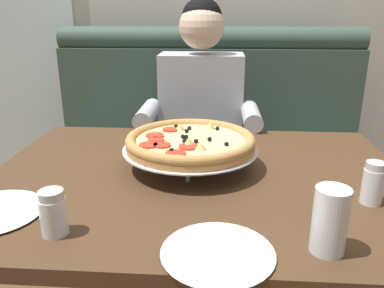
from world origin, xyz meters
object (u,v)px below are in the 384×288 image
at_px(dining_table, 197,199).
at_px(pizza, 190,142).
at_px(diner_main, 200,123).
at_px(shaker_parmesan, 373,186).
at_px(patio_chair, 39,91).
at_px(shaker_pepper_flakes, 54,216).
at_px(plate_near_left, 218,250).
at_px(booth_bench, 206,163).
at_px(drinking_glass, 330,224).

distance_m(dining_table, pizza, 0.18).
relative_size(dining_table, pizza, 3.01).
height_order(diner_main, shaker_parmesan, diner_main).
relative_size(shaker_parmesan, patio_chair, 0.13).
bearing_deg(pizza, shaker_pepper_flakes, -123.47).
bearing_deg(dining_table, pizza, 112.62).
distance_m(pizza, plate_near_left, 0.48).
xyz_separation_m(shaker_parmesan, plate_near_left, (-0.40, -0.26, -0.04)).
bearing_deg(patio_chair, booth_bench, -40.49).
height_order(pizza, drinking_glass, drinking_glass).
relative_size(pizza, patio_chair, 0.50).
relative_size(booth_bench, shaker_pepper_flakes, 16.50).
height_order(drinking_glass, patio_chair, drinking_glass).
xyz_separation_m(booth_bench, patio_chair, (-1.58, 1.35, 0.13)).
xyz_separation_m(pizza, shaker_pepper_flakes, (-0.27, -0.41, -0.04)).
bearing_deg(plate_near_left, drinking_glass, 7.55).
bearing_deg(booth_bench, shaker_pepper_flakes, -102.97).
relative_size(shaker_parmesan, plate_near_left, 0.48).
height_order(booth_bench, pizza, booth_bench).
relative_size(booth_bench, patio_chair, 2.04).
bearing_deg(shaker_pepper_flakes, shaker_parmesan, 14.79).
relative_size(diner_main, pizza, 2.98).
relative_size(booth_bench, drinking_glass, 12.27).
distance_m(dining_table, shaker_pepper_flakes, 0.48).
height_order(dining_table, pizza, pizza).
bearing_deg(shaker_parmesan, drinking_glass, -127.02).
bearing_deg(dining_table, shaker_parmesan, -17.98).
height_order(shaker_parmesan, drinking_glass, drinking_glass).
relative_size(drinking_glass, patio_chair, 0.17).
height_order(dining_table, patio_chair, patio_chair).
xyz_separation_m(diner_main, shaker_parmesan, (0.49, -0.83, 0.08)).
bearing_deg(shaker_pepper_flakes, drinking_glass, -2.37).
bearing_deg(plate_near_left, booth_bench, 92.79).
distance_m(plate_near_left, patio_chair, 3.17).
xyz_separation_m(drinking_glass, patio_chair, (-1.87, 2.67, -0.28)).
xyz_separation_m(shaker_pepper_flakes, plate_near_left, (0.36, -0.05, -0.03)).
bearing_deg(diner_main, patio_chair, 133.92).
bearing_deg(booth_bench, dining_table, -90.00).
bearing_deg(plate_near_left, diner_main, 94.78).
bearing_deg(booth_bench, diner_main, -95.34).
distance_m(booth_bench, plate_near_left, 1.40).
xyz_separation_m(diner_main, drinking_glass, (0.32, -1.06, 0.09)).
height_order(shaker_pepper_flakes, patio_chair, patio_chair).
bearing_deg(plate_near_left, shaker_pepper_flakes, 171.51).
distance_m(pizza, patio_chair, 2.74).
height_order(shaker_pepper_flakes, plate_near_left, shaker_pepper_flakes).
xyz_separation_m(diner_main, pizza, (-0.00, -0.62, 0.11)).
bearing_deg(patio_chair, drinking_glass, -54.96).
distance_m(diner_main, shaker_pepper_flakes, 1.07).
xyz_separation_m(pizza, drinking_glass, (0.32, -0.44, -0.02)).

